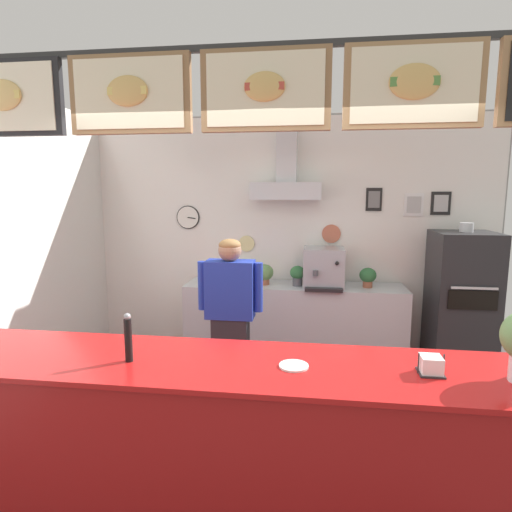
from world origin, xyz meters
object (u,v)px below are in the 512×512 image
Objects in this scene: potted_basil at (297,274)px; napkin_holder at (431,366)px; shop_worker at (230,319)px; pepper_grinder at (128,338)px; potted_thyme at (368,276)px; condiment_plate at (294,366)px; espresso_machine at (324,267)px; potted_rosemary at (264,273)px; potted_oregano at (235,272)px; pizza_oven at (461,303)px.

napkin_holder reaches higher than potted_basil.
pepper_grinder is at bearing 77.68° from shop_worker.
potted_thyme is 0.97× the size of potted_basil.
potted_basil is (-0.81, -0.03, 0.01)m from potted_thyme.
pepper_grinder is at bearing -177.18° from condiment_plate.
potted_thyme is (0.51, 0.02, -0.09)m from espresso_machine.
shop_worker is at bearing -124.69° from espresso_machine.
potted_rosemary reaches higher than potted_thyme.
potted_basil is at bearing 71.87° from pepper_grinder.
condiment_plate is (0.64, -1.40, 0.18)m from shop_worker.
condiment_plate is (0.08, -2.63, -0.00)m from potted_basil.
condiment_plate is 1.21× the size of napkin_holder.
espresso_machine is at bearing -178.05° from potted_thyme.
potted_oregano reaches higher than condiment_plate.
napkin_holder reaches higher than potted_thyme.
potted_thyme is 2.76m from condiment_plate.
potted_basil is 2.75m from napkin_holder.
espresso_machine is 2.21× the size of potted_oregano.
potted_rosemary is 1.03× the size of potted_basil.
shop_worker reaches higher than condiment_plate.
espresso_machine reaches higher than napkin_holder.
potted_rosemary is (-2.19, 0.14, 0.25)m from pizza_oven.
napkin_holder is (1.70, 0.06, -0.10)m from pepper_grinder.
pepper_grinder is (-0.88, -2.68, 0.14)m from potted_basil.
napkin_holder is at bearing 134.91° from shop_worker.
potted_oregano is (-0.37, 0.03, 0.00)m from potted_rosemary.
potted_rosemary is at bearing 100.13° from condiment_plate.
pepper_grinder reaches higher than potted_basil.
potted_oregano is at bearing 176.21° from pizza_oven.
shop_worker is 6.95× the size of potted_thyme.
pepper_grinder is at bearing -108.13° from potted_basil.
potted_rosemary is at bearing -97.54° from shop_worker.
potted_rosemary is 0.40m from potted_basil.
pepper_grinder is at bearing -113.68° from espresso_machine.
potted_oregano is at bearing 178.04° from espresso_machine.
potted_thyme is (-0.99, 0.15, 0.25)m from pizza_oven.
potted_thyme is at bearing 90.16° from napkin_holder.
potted_rosemary is at bearing -179.38° from potted_thyme.
potted_thyme is 1.57m from potted_oregano.
shop_worker reaches higher than potted_basil.
condiment_plate is (-0.73, -2.66, 0.00)m from potted_thyme.
potted_oregano is 1.02× the size of potted_basil.
potted_rosemary reaches higher than potted_basil.
napkin_holder is (0.74, 0.01, 0.04)m from condiment_plate.
potted_oregano is at bearing 179.31° from potted_thyme.
potted_basil is (0.40, -0.01, -0.00)m from potted_rosemary.
pizza_oven is at bearing -5.08° from espresso_machine.
shop_worker reaches higher than espresso_machine.
potted_oregano is at bearing -81.14° from shop_worker.
pizza_oven is 6.86× the size of potted_rosemary.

